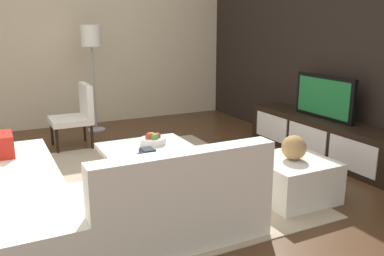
% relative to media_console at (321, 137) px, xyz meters
% --- Properties ---
extents(ground_plane, '(14.00, 14.00, 0.00)m').
position_rel_media_console_xyz_m(ground_plane, '(0.00, -2.40, -0.25)').
color(ground_plane, '#4C301C').
extents(feature_wall_back, '(6.40, 0.12, 2.80)m').
position_rel_media_console_xyz_m(feature_wall_back, '(0.00, 0.30, 1.15)').
color(feature_wall_back, black).
rests_on(feature_wall_back, ground).
extents(side_wall_left, '(0.12, 5.20, 2.80)m').
position_rel_media_console_xyz_m(side_wall_left, '(-3.20, -2.20, 1.15)').
color(side_wall_left, beige).
rests_on(side_wall_left, ground).
extents(area_rug, '(3.10, 2.71, 0.01)m').
position_rel_media_console_xyz_m(area_rug, '(-0.10, -2.40, -0.24)').
color(area_rug, tan).
rests_on(area_rug, ground).
extents(media_console, '(2.36, 0.49, 0.50)m').
position_rel_media_console_xyz_m(media_console, '(0.00, 0.00, 0.00)').
color(media_console, black).
rests_on(media_console, ground).
extents(television, '(0.96, 0.06, 0.55)m').
position_rel_media_console_xyz_m(television, '(0.00, 0.00, 0.52)').
color(television, black).
rests_on(television, media_console).
extents(sectional_couch, '(2.37, 2.28, 0.79)m').
position_rel_media_console_xyz_m(sectional_couch, '(0.50, -3.30, 0.02)').
color(sectional_couch, white).
rests_on(sectional_couch, ground).
extents(coffee_table, '(1.01, 0.96, 0.38)m').
position_rel_media_console_xyz_m(coffee_table, '(-0.10, -2.30, -0.05)').
color(coffee_table, black).
rests_on(coffee_table, ground).
extents(accent_chair_near, '(0.54, 0.54, 0.87)m').
position_rel_media_console_xyz_m(accent_chair_near, '(-1.85, -2.70, 0.24)').
color(accent_chair_near, black).
rests_on(accent_chair_near, ground).
extents(floor_lamp, '(0.31, 0.31, 1.65)m').
position_rel_media_console_xyz_m(floor_lamp, '(-2.61, -2.27, 1.14)').
color(floor_lamp, '#A5A5AA').
rests_on(floor_lamp, ground).
extents(ottoman, '(0.70, 0.70, 0.40)m').
position_rel_media_console_xyz_m(ottoman, '(0.88, -1.21, -0.05)').
color(ottoman, white).
rests_on(ottoman, ground).
extents(fruit_bowl, '(0.28, 0.28, 0.14)m').
position_rel_media_console_xyz_m(fruit_bowl, '(-0.28, -2.20, 0.18)').
color(fruit_bowl, silver).
rests_on(fruit_bowl, coffee_table).
extents(decorative_ball, '(0.24, 0.24, 0.24)m').
position_rel_media_console_xyz_m(decorative_ball, '(0.88, -1.21, 0.27)').
color(decorative_ball, '#AD8451').
rests_on(decorative_ball, ottoman).
extents(book_stack, '(0.22, 0.15, 0.09)m').
position_rel_media_console_xyz_m(book_stack, '(0.12, -2.41, 0.17)').
color(book_stack, maroon).
rests_on(book_stack, coffee_table).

